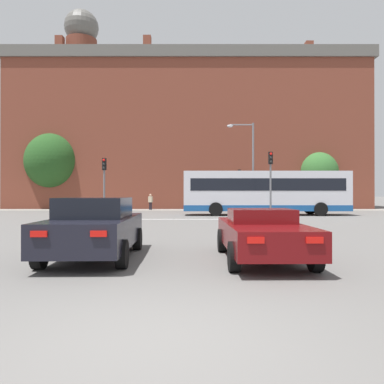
# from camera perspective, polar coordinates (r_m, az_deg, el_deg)

# --- Properties ---
(ground_plane) EXTENTS (400.00, 400.00, 0.00)m
(ground_plane) POSITION_cam_1_polar(r_m,az_deg,el_deg) (4.50, -5.59, -21.51)
(ground_plane) COLOR #605E5B
(stop_line_strip) EXTENTS (8.40, 0.30, 0.01)m
(stop_line_strip) POSITION_cam_1_polar(r_m,az_deg,el_deg) (23.80, -1.02, -4.17)
(stop_line_strip) COLOR silver
(stop_line_strip) RESTS_ON ground_plane
(far_pavement) EXTENTS (69.33, 2.50, 0.01)m
(far_pavement) POSITION_cam_1_polar(r_m,az_deg,el_deg) (37.33, -0.67, -2.75)
(far_pavement) COLOR gray
(far_pavement) RESTS_ON ground_plane
(brick_civic_building) EXTENTS (40.74, 12.79, 24.25)m
(brick_civic_building) POSITION_cam_1_polar(r_m,az_deg,el_deg) (46.56, -0.87, 8.81)
(brick_civic_building) COLOR brown
(brick_civic_building) RESTS_ON ground_plane
(car_saloon_left) EXTENTS (2.08, 4.50, 1.53)m
(car_saloon_left) POSITION_cam_1_polar(r_m,az_deg,el_deg) (9.79, -14.54, -5.22)
(car_saloon_left) COLOR black
(car_saloon_left) RESTS_ON ground_plane
(car_roadster_right) EXTENTS (1.96, 4.41, 1.25)m
(car_roadster_right) POSITION_cam_1_polar(r_m,az_deg,el_deg) (9.36, 10.53, -6.24)
(car_roadster_right) COLOR #600C0F
(car_roadster_right) RESTS_ON ground_plane
(bus_crossing_lead) EXTENTS (12.31, 2.69, 3.30)m
(bus_crossing_lead) POSITION_cam_1_polar(r_m,az_deg,el_deg) (28.90, 11.00, 0.04)
(bus_crossing_lead) COLOR silver
(bus_crossing_lead) RESTS_ON ground_plane
(traffic_light_near_left) EXTENTS (0.26, 0.31, 4.00)m
(traffic_light_near_left) POSITION_cam_1_polar(r_m,az_deg,el_deg) (25.55, -13.29, 2.15)
(traffic_light_near_left) COLOR slate
(traffic_light_near_left) RESTS_ON ground_plane
(traffic_light_near_right) EXTENTS (0.26, 0.31, 4.34)m
(traffic_light_near_right) POSITION_cam_1_polar(r_m,az_deg,el_deg) (24.71, 11.84, 2.72)
(traffic_light_near_right) COLOR slate
(traffic_light_near_right) RESTS_ON ground_plane
(traffic_light_far_right) EXTENTS (0.26, 0.31, 4.01)m
(traffic_light_far_right) POSITION_cam_1_polar(r_m,az_deg,el_deg) (37.07, 7.19, 1.41)
(traffic_light_far_right) COLOR slate
(traffic_light_far_right) RESTS_ON ground_plane
(street_lamp_junction) EXTENTS (2.23, 0.36, 7.42)m
(street_lamp_junction) POSITION_cam_1_polar(r_m,az_deg,el_deg) (31.02, 8.57, 5.11)
(street_lamp_junction) COLOR slate
(street_lamp_junction) RESTS_ON ground_plane
(pedestrian_waiting) EXTENTS (0.46, 0.38, 1.61)m
(pedestrian_waiting) POSITION_cam_1_polar(r_m,az_deg,el_deg) (37.67, -6.39, -1.31)
(pedestrian_waiting) COLOR black
(pedestrian_waiting) RESTS_ON ground_plane
(tree_by_building) EXTENTS (4.15, 4.15, 6.10)m
(tree_by_building) POSITION_cam_1_polar(r_m,az_deg,el_deg) (42.50, 18.67, 2.83)
(tree_by_building) COLOR #4C3823
(tree_by_building) RESTS_ON ground_plane
(tree_kerbside) EXTENTS (5.86, 5.86, 8.26)m
(tree_kerbside) POSITION_cam_1_polar(r_m,az_deg,el_deg) (43.69, -20.53, 4.42)
(tree_kerbside) COLOR #4C3823
(tree_kerbside) RESTS_ON ground_plane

